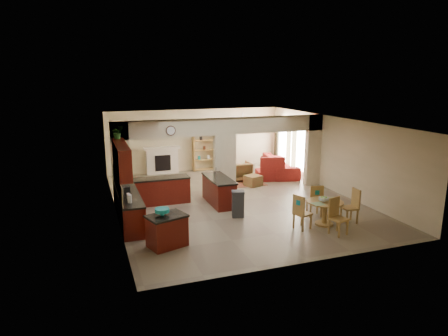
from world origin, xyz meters
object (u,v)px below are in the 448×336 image
object	(u,v)px
sofa	(280,165)
armchair	(240,171)
kitchen_island	(167,231)
dining_table	(325,209)

from	to	relation	value
sofa	armchair	world-z (taller)	sofa
kitchen_island	armchair	distance (m)	6.97
kitchen_island	sofa	bearing A→B (deg)	25.75
sofa	dining_table	bearing A→B (deg)	176.41
dining_table	armchair	world-z (taller)	armchair
dining_table	armchair	xyz separation A→B (m)	(-0.44, 5.58, -0.09)
kitchen_island	dining_table	bearing A→B (deg)	-18.35
kitchen_island	armchair	xyz separation A→B (m)	(4.21, 5.55, -0.03)
sofa	armchair	distance (m)	2.11
dining_table	kitchen_island	bearing A→B (deg)	179.60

